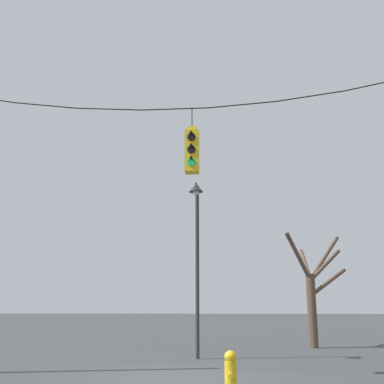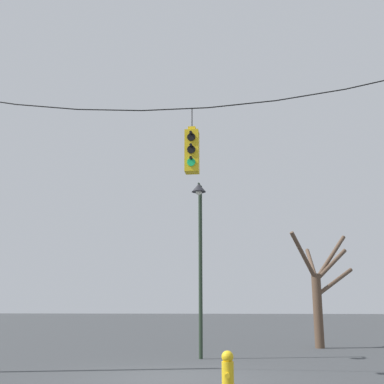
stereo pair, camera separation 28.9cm
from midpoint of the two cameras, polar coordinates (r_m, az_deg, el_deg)
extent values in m
plane|color=#383A3D|center=(11.49, -3.18, -21.09)|extent=(200.00, 200.00, 0.00)
cylinder|color=black|center=(13.38, -17.62, 9.76)|extent=(1.71, 0.03, 0.25)
cylinder|color=black|center=(12.78, -10.47, 9.64)|extent=(1.71, 0.03, 0.14)
cylinder|color=black|center=(12.44, -2.76, 9.81)|extent=(1.71, 0.03, 0.03)
cylinder|color=black|center=(12.37, 5.24, 10.27)|extent=(1.71, 0.03, 0.14)
cylinder|color=black|center=(12.58, 13.17, 11.00)|extent=(1.71, 0.03, 0.25)
cylinder|color=black|center=(13.05, 20.69, 11.94)|extent=(1.71, 0.03, 0.36)
cube|color=yellow|center=(11.98, -0.69, 4.79)|extent=(0.34, 0.34, 1.08)
cube|color=yellow|center=(12.18, -0.69, 7.42)|extent=(0.19, 0.19, 0.10)
cylinder|color=black|center=(12.29, -0.68, 8.75)|extent=(0.02, 0.02, 0.51)
cylinder|color=black|center=(11.91, -0.77, 6.55)|extent=(0.20, 0.03, 0.20)
cylinder|color=black|center=(11.90, -0.79, 7.03)|extent=(0.07, 0.12, 0.07)
cylinder|color=black|center=(11.81, -0.78, 5.07)|extent=(0.20, 0.03, 0.20)
cylinder|color=black|center=(11.79, -0.80, 5.56)|extent=(0.07, 0.12, 0.07)
cylinder|color=#19C666|center=(11.71, -0.78, 3.57)|extent=(0.20, 0.03, 0.20)
cylinder|color=black|center=(11.69, -0.80, 4.06)|extent=(0.07, 0.12, 0.07)
cylinder|color=black|center=(12.26, -0.61, 5.96)|extent=(0.20, 0.03, 0.20)
cylinder|color=black|center=(12.33, -0.59, 6.28)|extent=(0.07, 0.12, 0.07)
cylinder|color=black|center=(12.16, -0.61, 4.52)|extent=(0.20, 0.03, 0.20)
cylinder|color=black|center=(12.23, -0.59, 4.86)|extent=(0.07, 0.12, 0.07)
cylinder|color=#19C666|center=(12.06, -0.61, 3.06)|extent=(0.20, 0.03, 0.20)
cylinder|color=black|center=(12.13, -0.59, 3.41)|extent=(0.07, 0.12, 0.07)
cylinder|color=#233323|center=(15.30, 0.09, -9.10)|extent=(0.12, 0.12, 5.39)
cylinder|color=#233323|center=(15.49, 0.01, 0.77)|extent=(0.07, 0.50, 0.07)
cone|color=#232328|center=(15.21, -0.06, 0.51)|extent=(0.45, 0.45, 0.27)
sphere|color=silver|center=(15.18, -0.06, 0.01)|extent=(0.20, 0.20, 0.20)
cylinder|color=brown|center=(19.74, 13.61, -13.48)|extent=(0.36, 0.36, 2.79)
cylinder|color=brown|center=(20.85, 12.89, -8.32)|extent=(0.16, 2.19, 1.50)
cylinder|color=brown|center=(20.63, 15.46, -10.26)|extent=(1.83, 1.65, 1.23)
cylinder|color=brown|center=(20.22, 15.06, -8.38)|extent=(1.47, 0.82, 1.36)
cylinder|color=brown|center=(20.55, 15.01, -7.56)|extent=(1.61, 1.42, 1.96)
cylinder|color=brown|center=(19.29, 12.08, -7.49)|extent=(1.15, 1.16, 1.84)
cylinder|color=gold|center=(9.35, 3.67, -21.11)|extent=(0.22, 0.22, 0.56)
sphere|color=gold|center=(9.30, 3.64, -18.91)|extent=(0.22, 0.22, 0.22)
cylinder|color=gold|center=(9.20, 3.65, -20.88)|extent=(0.09, 0.10, 0.09)
camera|label=1|loc=(0.14, -90.71, 0.17)|focal=45.00mm
camera|label=2|loc=(0.14, 89.29, -0.17)|focal=45.00mm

